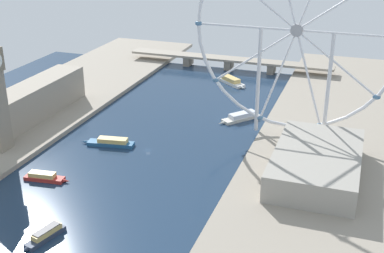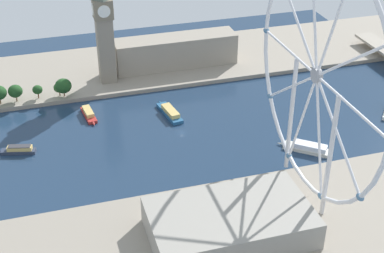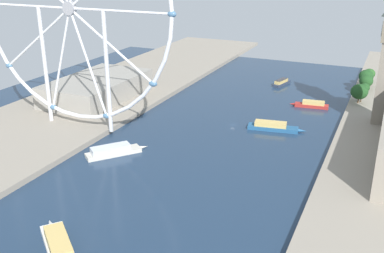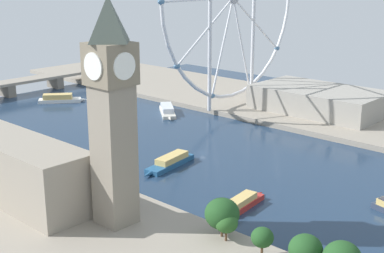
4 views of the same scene
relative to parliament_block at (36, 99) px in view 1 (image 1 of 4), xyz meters
name	(u,v)px [view 1 (image 1 of 4)]	position (x,y,z in m)	size (l,w,h in m)	color
ground_plane	(148,150)	(95.84, -21.90, -14.88)	(382.38, 382.38, 0.00)	#1E334C
riverbank_left	(7,126)	(-10.35, -21.90, -13.38)	(90.00, 520.00, 3.00)	gray
riverbank_right	(321,174)	(202.03, -21.90, -13.38)	(90.00, 520.00, 3.00)	gray
parliament_block	(36,99)	(0.00, 0.00, 0.00)	(22.00, 95.79, 23.75)	gray
ferris_wheel	(297,31)	(176.16, 24.64, 56.13)	(130.17, 3.20, 132.50)	silver
riverside_hall	(317,163)	(199.67, -26.62, -4.56)	(45.87, 78.89, 14.63)	gray
river_bridge	(229,60)	(95.84, 168.10, -6.75)	(194.38, 16.01, 10.49)	gray
tour_boat_0	(45,235)	(90.20, -124.48, -12.74)	(10.23, 24.52, 5.04)	#2D384C
tour_boat_1	(111,142)	(70.82, -23.65, -12.76)	(35.24, 11.95, 5.10)	#235684
tour_boat_2	(241,117)	(138.67, 46.47, -12.65)	(25.36, 29.54, 5.19)	beige
tour_boat_3	(44,177)	(57.64, -77.00, -12.91)	(26.75, 8.71, 4.68)	#B22D28
tour_boat_4	(232,81)	(110.53, 124.02, -12.40)	(28.98, 25.45, 5.82)	white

